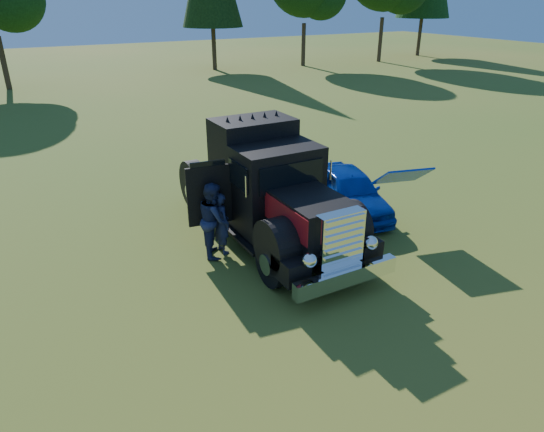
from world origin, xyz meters
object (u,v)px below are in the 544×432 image
at_px(spectator_far, 214,220).
at_px(spectator_near, 222,223).
at_px(diamond_t_truck, 269,192).
at_px(hotrod_coupe, 349,191).

bearing_deg(spectator_far, spectator_near, -66.63).
distance_m(diamond_t_truck, hotrod_coupe, 2.95).
bearing_deg(hotrod_coupe, spectator_near, -173.73).
xyz_separation_m(diamond_t_truck, spectator_near, (-1.39, -0.12, -0.50)).
relative_size(hotrod_coupe, spectator_far, 2.31).
bearing_deg(diamond_t_truck, hotrod_coupe, 6.83).
distance_m(diamond_t_truck, spectator_near, 1.48).
height_order(hotrod_coupe, spectator_far, hotrod_coupe).
xyz_separation_m(hotrod_coupe, spectator_near, (-4.25, -0.47, 0.12)).
relative_size(diamond_t_truck, spectator_near, 4.57).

